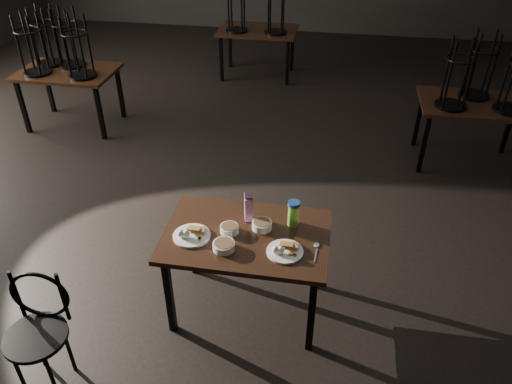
% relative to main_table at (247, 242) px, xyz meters
% --- Properties ---
extents(main_table, '(1.20, 0.80, 0.75)m').
position_rel_main_table_xyz_m(main_table, '(0.00, 0.00, 0.00)').
color(main_table, black).
rests_on(main_table, ground).
extents(plate_left, '(0.27, 0.27, 0.09)m').
position_rel_main_table_xyz_m(plate_left, '(-0.39, -0.10, 0.10)').
color(plate_left, white).
rests_on(plate_left, main_table).
extents(plate_right, '(0.26, 0.26, 0.08)m').
position_rel_main_table_xyz_m(plate_right, '(0.30, -0.15, 0.10)').
color(plate_right, white).
rests_on(plate_right, main_table).
extents(bowl_near, '(0.14, 0.14, 0.05)m').
position_rel_main_table_xyz_m(bowl_near, '(-0.13, 0.00, 0.11)').
color(bowl_near, white).
rests_on(bowl_near, main_table).
extents(bowl_far, '(0.15, 0.15, 0.06)m').
position_rel_main_table_xyz_m(bowl_far, '(0.10, 0.09, 0.11)').
color(bowl_far, white).
rests_on(bowl_far, main_table).
extents(bowl_big, '(0.16, 0.16, 0.05)m').
position_rel_main_table_xyz_m(bowl_big, '(-0.13, -0.19, 0.11)').
color(bowl_big, white).
rests_on(bowl_big, main_table).
extents(juice_carton, '(0.08, 0.08, 0.25)m').
position_rel_main_table_xyz_m(juice_carton, '(-0.01, 0.17, 0.19)').
color(juice_carton, '#951B6E').
rests_on(juice_carton, main_table).
extents(water_bottle, '(0.12, 0.12, 0.20)m').
position_rel_main_table_xyz_m(water_bottle, '(0.32, 0.17, 0.18)').
color(water_bottle, '#8AE543').
rests_on(water_bottle, main_table).
extents(spoon, '(0.05, 0.21, 0.01)m').
position_rel_main_table_xyz_m(spoon, '(0.51, -0.05, 0.08)').
color(spoon, silver).
rests_on(spoon, main_table).
extents(bentwood_chair, '(0.42, 0.41, 0.86)m').
position_rel_main_table_xyz_m(bentwood_chair, '(-1.22, -0.84, -0.16)').
color(bentwood_chair, black).
rests_on(bentwood_chair, ground).
extents(bg_table_left, '(1.20, 0.80, 1.48)m').
position_rel_main_table_xyz_m(bg_table_left, '(-2.87, 2.81, 0.13)').
color(bg_table_left, black).
rests_on(bg_table_left, ground).
extents(bg_table_right, '(1.20, 0.80, 1.48)m').
position_rel_main_table_xyz_m(bg_table_right, '(2.07, 2.65, 0.11)').
color(bg_table_right, black).
rests_on(bg_table_right, ground).
extents(bg_table_far, '(1.20, 0.80, 1.48)m').
position_rel_main_table_xyz_m(bg_table_far, '(-0.76, 4.91, 0.08)').
color(bg_table_far, black).
rests_on(bg_table_far, ground).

